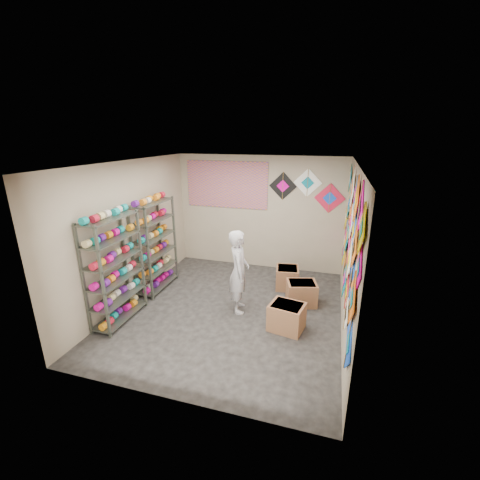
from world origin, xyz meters
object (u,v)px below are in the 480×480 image
(shelf_rack_back, at_px, (155,246))
(carton_a, at_px, (287,317))
(carton_c, at_px, (287,278))
(shopkeeper, at_px, (239,272))
(carton_b, at_px, (301,293))
(shelf_rack_front, at_px, (115,270))

(shelf_rack_back, relative_size, carton_a, 3.44)
(carton_c, bearing_deg, shopkeeper, -130.34)
(carton_b, xyz_separation_m, carton_c, (-0.37, 0.63, -0.00))
(shelf_rack_back, xyz_separation_m, shopkeeper, (1.93, -0.39, -0.17))
(carton_c, bearing_deg, shelf_rack_back, -172.27)
(shelf_rack_front, relative_size, carton_a, 3.44)
(shopkeeper, height_order, carton_c, shopkeeper)
(shopkeeper, relative_size, carton_c, 3.02)
(shelf_rack_front, height_order, shopkeeper, shelf_rack_front)
(shelf_rack_front, bearing_deg, carton_a, 10.38)
(carton_b, distance_m, carton_c, 0.73)
(shelf_rack_back, height_order, shopkeeper, shelf_rack_back)
(shelf_rack_back, distance_m, carton_a, 3.07)
(carton_b, height_order, carton_c, same)
(shelf_rack_front, bearing_deg, carton_b, 25.79)
(carton_b, bearing_deg, shopkeeper, -168.60)
(shelf_rack_front, height_order, carton_a, shelf_rack_front)
(carton_a, height_order, carton_c, carton_a)
(shopkeeper, xyz_separation_m, carton_a, (0.95, -0.38, -0.55))
(carton_a, xyz_separation_m, carton_b, (0.15, 0.93, -0.00))
(shelf_rack_front, distance_m, carton_b, 3.44)
(shelf_rack_back, bearing_deg, carton_a, -15.01)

